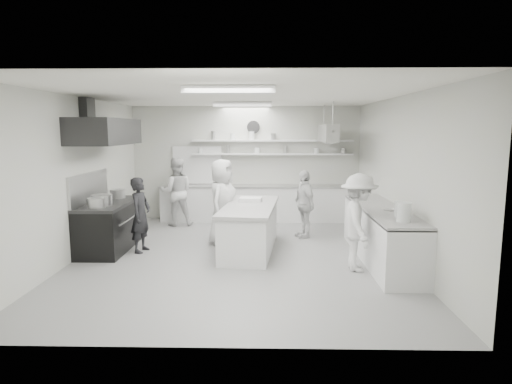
{
  "coord_description": "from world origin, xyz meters",
  "views": [
    {
      "loc": [
        0.51,
        -7.93,
        2.39
      ],
      "look_at": [
        0.33,
        0.6,
        1.14
      ],
      "focal_mm": 30.13,
      "sensor_mm": 36.0,
      "label": 1
    }
  ],
  "objects_px": {
    "prep_island": "(250,229)",
    "stove": "(110,227)",
    "right_counter": "(381,235)",
    "cook_stove": "(141,215)",
    "back_counter": "(257,203)",
    "cook_back": "(176,192)"
  },
  "relations": [
    {
      "from": "back_counter",
      "to": "cook_stove",
      "type": "distance_m",
      "value": 3.7
    },
    {
      "from": "prep_island",
      "to": "cook_stove",
      "type": "xyz_separation_m",
      "value": [
        -2.13,
        -0.13,
        0.3
      ]
    },
    {
      "from": "stove",
      "to": "right_counter",
      "type": "height_order",
      "value": "right_counter"
    },
    {
      "from": "prep_island",
      "to": "stove",
      "type": "bearing_deg",
      "value": -174.57
    },
    {
      "from": "right_counter",
      "to": "cook_back",
      "type": "bearing_deg",
      "value": 147.03
    },
    {
      "from": "back_counter",
      "to": "cook_stove",
      "type": "bearing_deg",
      "value": -126.97
    },
    {
      "from": "back_counter",
      "to": "cook_back",
      "type": "height_order",
      "value": "cook_back"
    },
    {
      "from": "stove",
      "to": "back_counter",
      "type": "bearing_deg",
      "value": 43.99
    },
    {
      "from": "prep_island",
      "to": "cook_back",
      "type": "bearing_deg",
      "value": 136.36
    },
    {
      "from": "cook_back",
      "to": "cook_stove",
      "type": "bearing_deg",
      "value": 73.41
    },
    {
      "from": "back_counter",
      "to": "cook_back",
      "type": "bearing_deg",
      "value": -164.04
    },
    {
      "from": "right_counter",
      "to": "stove",
      "type": "bearing_deg",
      "value": 173.48
    },
    {
      "from": "right_counter",
      "to": "cook_back",
      "type": "height_order",
      "value": "cook_back"
    },
    {
      "from": "cook_stove",
      "to": "back_counter",
      "type": "bearing_deg",
      "value": -26.14
    },
    {
      "from": "cook_stove",
      "to": "right_counter",
      "type": "bearing_deg",
      "value": -84.79
    },
    {
      "from": "stove",
      "to": "cook_stove",
      "type": "bearing_deg",
      "value": -12.47
    },
    {
      "from": "stove",
      "to": "cook_stove",
      "type": "xyz_separation_m",
      "value": [
        0.68,
        -0.15,
        0.29
      ]
    },
    {
      "from": "back_counter",
      "to": "cook_back",
      "type": "distance_m",
      "value": 2.12
    },
    {
      "from": "prep_island",
      "to": "right_counter",
      "type": "bearing_deg",
      "value": -7.59
    },
    {
      "from": "stove",
      "to": "prep_island",
      "type": "bearing_deg",
      "value": -0.38
    },
    {
      "from": "prep_island",
      "to": "cook_back",
      "type": "distance_m",
      "value": 2.98
    },
    {
      "from": "back_counter",
      "to": "prep_island",
      "type": "height_order",
      "value": "back_counter"
    }
  ]
}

